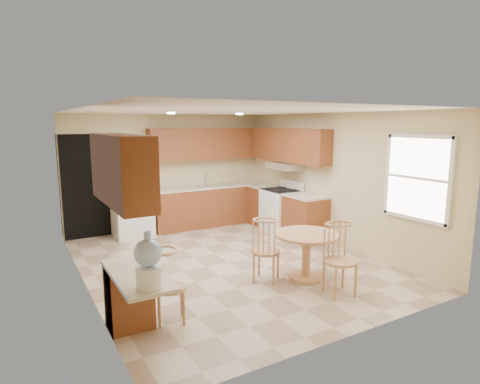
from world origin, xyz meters
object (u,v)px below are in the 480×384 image
dining_table (306,249)px  chair_table_b (346,254)px  refrigerator (132,196)px  water_crock (148,262)px  stove (281,210)px  chair_table_a (270,245)px  chair_desk (173,281)px

dining_table → chair_table_b: chair_table_b is taller
refrigerator → water_crock: size_ratio=3.08×
stove → chair_table_a: bearing=-129.1°
chair_table_a → chair_desk: 1.72m
stove → dining_table: size_ratio=1.14×
chair_table_a → stove: bearing=98.6°
chair_desk → dining_table: bearing=114.5°
dining_table → chair_desk: bearing=-172.1°
dining_table → chair_desk: chair_desk is taller
refrigerator → chair_table_b: bearing=-69.2°
stove → chair_table_b: stove is taller
chair_table_b → water_crock: water_crock is taller
refrigerator → chair_table_a: (1.06, -3.46, -0.27)m
stove → chair_desk: bearing=-142.1°
dining_table → water_crock: bearing=-161.2°
stove → water_crock: 5.16m
refrigerator → stove: bearing=-23.0°
chair_table_a → water_crock: (-2.11, -1.06, 0.45)m
chair_desk → water_crock: 0.89m
water_crock → refrigerator: bearing=76.9°
chair_table_b → refrigerator: bearing=-57.2°
chair_desk → chair_table_b: bearing=95.6°
stove → chair_table_a: stove is taller
dining_table → water_crock: water_crock is taller
refrigerator → dining_table: refrigerator is taller
chair_table_a → chair_table_b: 1.09m
stove → dining_table: 2.71m
chair_table_a → water_crock: water_crock is taller
stove → chair_table_b: 3.37m
stove → chair_table_b: size_ratio=1.12×
water_crock → dining_table: bearing=18.8°
refrigerator → stove: size_ratio=1.55×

